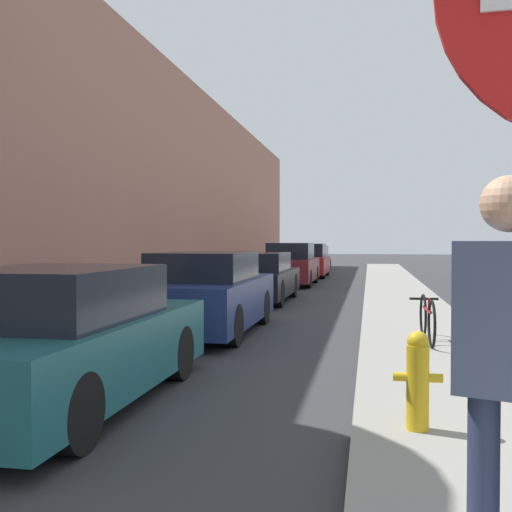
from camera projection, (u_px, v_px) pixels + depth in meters
ground_plane at (284, 309)px, 14.73m from camera, size 120.00×120.00×0.00m
sidewalk_left at (169, 304)px, 15.26m from camera, size 2.00×52.00×0.12m
sidewalk_right at (407, 309)px, 14.20m from camera, size 2.00×52.00×0.12m
building_facade_left at (117, 166)px, 15.42m from camera, size 0.70×52.00×7.07m
parked_car_teal at (61, 340)px, 6.04m from camera, size 1.78×4.12×1.38m
parked_car_navy at (207, 294)px, 10.82m from camera, size 1.72×4.23×1.44m
parked_car_black at (257, 278)px, 16.43m from camera, size 1.77×4.46×1.32m
parked_car_maroon at (291, 265)px, 22.49m from camera, size 1.72×4.49×1.56m
parked_car_red at (306, 261)px, 27.68m from camera, size 1.90×4.28×1.51m
parked_car_silver at (313, 259)px, 33.41m from camera, size 1.72×4.14×1.36m
fire_hydrant at (418, 379)px, 4.91m from camera, size 0.39×0.18×0.80m
pedestrian at (508, 358)px, 2.56m from camera, size 0.47×0.34×1.80m
bicycle at (427, 319)px, 9.13m from camera, size 0.44×1.67×0.68m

